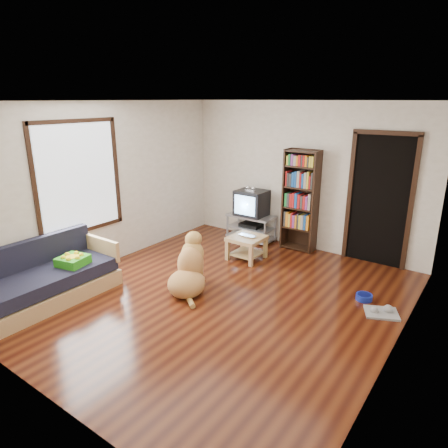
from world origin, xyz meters
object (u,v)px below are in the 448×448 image
Objects in this scene: laptop at (246,236)px; sofa at (49,281)px; bookshelf at (301,195)px; grey_rag at (381,313)px; green_cushion at (73,261)px; dog_bowl at (364,297)px; dog at (189,270)px; tv_stand at (251,226)px; crt_tv at (252,202)px; coffee_table at (247,243)px.

sofa reaches higher than laptop.
bookshelf is at bearing 62.68° from sofa.
green_cushion is at bearing -152.87° from grey_rag.
dog_bowl is 0.12× the size of bookshelf.
green_cushion is 4.18m from grey_rag.
laptop reaches higher than grey_rag.
bookshelf reaches higher than laptop.
laptop is at bearing 62.48° from sofa.
bookshelf is at bearing 49.61° from green_cushion.
bookshelf is at bearing 66.07° from laptop.
dog is at bearing 25.74° from green_cushion.
bookshelf reaches higher than grey_rag.
crt_tv reaches higher than tv_stand.
laptop is 0.34× the size of tv_stand.
laptop is at bearing 49.18° from green_cushion.
laptop is 1.39× the size of dog_bowl.
green_cushion is at bearing 68.50° from sofa.
tv_stand is at bearing 100.09° from dog.
crt_tv reaches higher than laptop.
green_cushion is 3.45m from crt_tv.
laptop is 2.15m from dog_bowl.
grey_rag is 2.62m from bookshelf.
tv_stand is at bearing 117.41° from coffee_table.
tv_stand is at bearing -90.00° from crt_tv.
dog_bowl is 0.38× the size of crt_tv.
green_cushion is 1.17× the size of laptop.
crt_tv reaches higher than dog_bowl.
sofa is at bearing -105.02° from tv_stand.
coffee_table is at bearing 49.48° from green_cushion.
laptop is at bearing 167.66° from grey_rag.
crt_tv is at bearing -175.68° from bookshelf.
dog is at bearing -80.00° from crt_tv.
laptop is 0.53× the size of crt_tv.
crt_tv is 0.99m from bookshelf.
dog reaches higher than coffee_table.
sofa is at bearing -124.07° from green_cushion.
coffee_table is 1.45m from dog.
dog_bowl is at bearing 34.93° from sofa.
coffee_table is at bearing 88.53° from dog.
dog_bowl is 2.25m from bookshelf.
sofa is at bearing -149.96° from grey_rag.
green_cushion reaches higher than dog_bowl.
green_cushion is at bearing -117.83° from bookshelf.
dog_bowl is 0.12× the size of sofa.
tv_stand is (-2.55, 1.17, 0.23)m from dog_bowl.
grey_rag is 0.69× the size of crt_tv.
tv_stand is 1.20m from bookshelf.
bookshelf reaches higher than sofa.
sofa reaches higher than green_cushion.
green_cushion is 0.89× the size of grey_rag.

